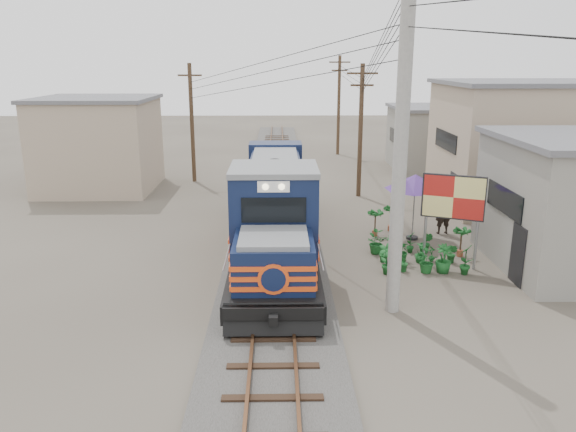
{
  "coord_description": "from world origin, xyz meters",
  "views": [
    {
      "loc": [
        0.15,
        -15.73,
        7.17
      ],
      "look_at": [
        0.46,
        2.09,
        2.2
      ],
      "focal_mm": 35.0,
      "sensor_mm": 36.0,
      "label": 1
    }
  ],
  "objects_px": {
    "billboard": "(453,200)",
    "locomotive": "(275,208)",
    "market_umbrella": "(415,182)",
    "vendor": "(443,212)"
  },
  "relations": [
    {
      "from": "billboard",
      "to": "locomotive",
      "type": "bearing_deg",
      "value": -174.45
    },
    {
      "from": "locomotive",
      "to": "billboard",
      "type": "height_order",
      "value": "locomotive"
    },
    {
      "from": "market_umbrella",
      "to": "billboard",
      "type": "bearing_deg",
      "value": -79.98
    },
    {
      "from": "billboard",
      "to": "market_umbrella",
      "type": "relative_size",
      "value": 1.09
    },
    {
      "from": "billboard",
      "to": "vendor",
      "type": "bearing_deg",
      "value": 100.66
    },
    {
      "from": "locomotive",
      "to": "billboard",
      "type": "relative_size",
      "value": 4.57
    },
    {
      "from": "vendor",
      "to": "locomotive",
      "type": "bearing_deg",
      "value": 6.43
    },
    {
      "from": "locomotive",
      "to": "vendor",
      "type": "height_order",
      "value": "locomotive"
    },
    {
      "from": "market_umbrella",
      "to": "vendor",
      "type": "xyz_separation_m",
      "value": [
        1.44,
        0.72,
        -1.45
      ]
    },
    {
      "from": "locomotive",
      "to": "vendor",
      "type": "xyz_separation_m",
      "value": [
        7.13,
        1.92,
        -0.72
      ]
    }
  ]
}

